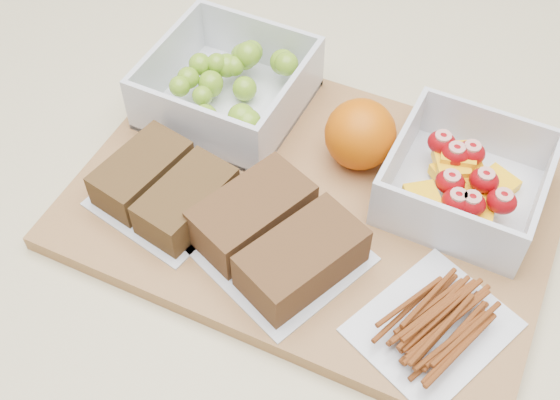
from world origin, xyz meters
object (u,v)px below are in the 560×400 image
(cutting_board, at_px, (314,202))
(sandwich_bag_center, at_px, (277,237))
(grape_container, at_px, (231,85))
(orange, at_px, (360,134))
(sandwich_bag_left, at_px, (164,187))
(pretzel_bag, at_px, (435,320))
(fruit_container, at_px, (464,182))

(cutting_board, relative_size, sandwich_bag_center, 2.52)
(grape_container, xyz_separation_m, orange, (0.14, -0.01, 0.01))
(orange, bearing_deg, sandwich_bag_left, -137.68)
(grape_container, distance_m, sandwich_bag_center, 0.19)
(orange, bearing_deg, sandwich_bag_center, -99.39)
(cutting_board, relative_size, pretzel_bag, 2.90)
(fruit_container, xyz_separation_m, sandwich_bag_center, (-0.12, -0.12, -0.00))
(sandwich_bag_left, bearing_deg, fruit_container, 26.87)
(grape_container, distance_m, orange, 0.14)
(fruit_container, relative_size, pretzel_bag, 0.90)
(sandwich_bag_center, bearing_deg, grape_container, 130.41)
(orange, xyz_separation_m, sandwich_bag_left, (-0.13, -0.12, -0.02))
(grape_container, relative_size, pretzel_bag, 0.99)
(fruit_container, bearing_deg, sandwich_bag_left, -153.13)
(grape_container, xyz_separation_m, sandwich_bag_left, (0.01, -0.14, -0.01))
(grape_container, height_order, sandwich_bag_left, grape_container)
(grape_container, distance_m, fruit_container, 0.24)
(pretzel_bag, bearing_deg, sandwich_bag_left, 176.11)
(grape_container, distance_m, sandwich_bag_left, 0.14)
(sandwich_bag_left, height_order, pretzel_bag, sandwich_bag_left)
(fruit_container, distance_m, sandwich_bag_center, 0.17)
(grape_container, bearing_deg, cutting_board, -30.26)
(sandwich_bag_left, bearing_deg, cutting_board, 28.07)
(fruit_container, relative_size, orange, 1.98)
(grape_container, bearing_deg, sandwich_bag_left, -87.27)
(grape_container, bearing_deg, fruit_container, -3.76)
(sandwich_bag_center, relative_size, pretzel_bag, 1.15)
(grape_container, relative_size, fruit_container, 1.09)
(sandwich_bag_center, bearing_deg, orange, 80.61)
(fruit_container, distance_m, sandwich_bag_left, 0.26)
(fruit_container, bearing_deg, sandwich_bag_center, -134.36)
(fruit_container, height_order, sandwich_bag_center, fruit_container)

